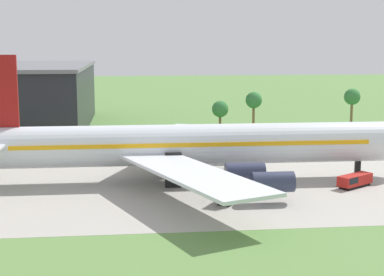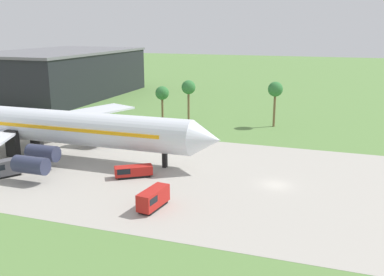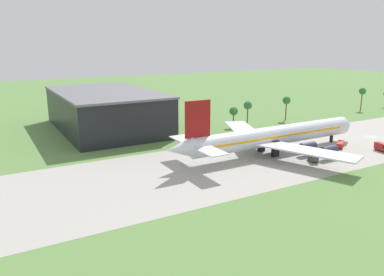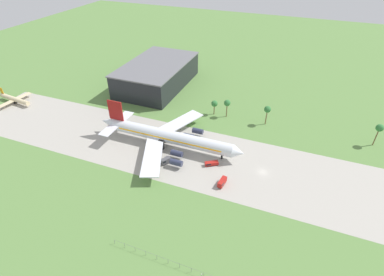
{
  "view_description": "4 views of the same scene",
  "coord_description": "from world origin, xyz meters",
  "px_view_note": "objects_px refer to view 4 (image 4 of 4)",
  "views": [
    {
      "loc": [
        -55.28,
        -84.84,
        20.89
      ],
      "look_at": [
        -45.88,
        2.52,
        6.71
      ],
      "focal_mm": 55.0,
      "sensor_mm": 36.0,
      "label": 1
    },
    {
      "loc": [
        7.7,
        -63.17,
        23.9
      ],
      "look_at": [
        -14.59,
        2.52,
        5.71
      ],
      "focal_mm": 40.0,
      "sensor_mm": 36.0,
      "label": 2
    },
    {
      "loc": [
        -127.28,
        -85.99,
        34.83
      ],
      "look_at": [
        -77.17,
        2.52,
        8.79
      ],
      "focal_mm": 35.0,
      "sensor_mm": 36.0,
      "label": 3
    },
    {
      "loc": [
        7.41,
        -103.75,
        87.64
      ],
      "look_at": [
        -35.47,
        5.0,
        6.0
      ],
      "focal_mm": 28.0,
      "sensor_mm": 36.0,
      "label": 4
    }
  ],
  "objects_px": {
    "jet_airliner": "(168,136)",
    "fuel_truck": "(222,182)",
    "baggage_tug": "(165,161)",
    "terminal_building": "(157,74)",
    "catering_van": "(211,164)",
    "no_stopping_sign": "(202,275)",
    "regional_aircraft": "(15,99)"
  },
  "relations": [
    {
      "from": "regional_aircraft",
      "to": "no_stopping_sign",
      "type": "bearing_deg",
      "value": -23.72
    },
    {
      "from": "no_stopping_sign",
      "to": "terminal_building",
      "type": "height_order",
      "value": "terminal_building"
    },
    {
      "from": "fuel_truck",
      "to": "catering_van",
      "type": "xyz_separation_m",
      "value": [
        -8.25,
        10.35,
        -0.41
      ]
    },
    {
      "from": "catering_van",
      "to": "regional_aircraft",
      "type": "bearing_deg",
      "value": 174.67
    },
    {
      "from": "regional_aircraft",
      "to": "baggage_tug",
      "type": "height_order",
      "value": "regional_aircraft"
    },
    {
      "from": "fuel_truck",
      "to": "catering_van",
      "type": "relative_size",
      "value": 0.94
    },
    {
      "from": "fuel_truck",
      "to": "no_stopping_sign",
      "type": "relative_size",
      "value": 3.47
    },
    {
      "from": "baggage_tug",
      "to": "catering_van",
      "type": "xyz_separation_m",
      "value": [
        19.64,
        6.39,
        -0.48
      ]
    },
    {
      "from": "baggage_tug",
      "to": "fuel_truck",
      "type": "bearing_deg",
      "value": -8.08
    },
    {
      "from": "jet_airliner",
      "to": "baggage_tug",
      "type": "distance_m",
      "value": 14.35
    },
    {
      "from": "jet_airliner",
      "to": "regional_aircraft",
      "type": "height_order",
      "value": "jet_airliner"
    },
    {
      "from": "terminal_building",
      "to": "jet_airliner",
      "type": "bearing_deg",
      "value": -59.07
    },
    {
      "from": "catering_van",
      "to": "fuel_truck",
      "type": "bearing_deg",
      "value": -51.42
    },
    {
      "from": "regional_aircraft",
      "to": "catering_van",
      "type": "bearing_deg",
      "value": -5.33
    },
    {
      "from": "catering_van",
      "to": "terminal_building",
      "type": "xyz_separation_m",
      "value": [
        -60.82,
        67.09,
        6.86
      ]
    },
    {
      "from": "jet_airliner",
      "to": "fuel_truck",
      "type": "relative_size",
      "value": 12.89
    },
    {
      "from": "jet_airliner",
      "to": "regional_aircraft",
      "type": "relative_size",
      "value": 3.12
    },
    {
      "from": "jet_airliner",
      "to": "no_stopping_sign",
      "type": "bearing_deg",
      "value": -56.24
    },
    {
      "from": "terminal_building",
      "to": "catering_van",
      "type": "bearing_deg",
      "value": -47.81
    },
    {
      "from": "jet_airliner",
      "to": "terminal_building",
      "type": "relative_size",
      "value": 1.23
    },
    {
      "from": "jet_airliner",
      "to": "baggage_tug",
      "type": "relative_size",
      "value": 14.98
    },
    {
      "from": "regional_aircraft",
      "to": "no_stopping_sign",
      "type": "relative_size",
      "value": 14.33
    },
    {
      "from": "regional_aircraft",
      "to": "baggage_tug",
      "type": "distance_m",
      "value": 112.36
    },
    {
      "from": "catering_van",
      "to": "no_stopping_sign",
      "type": "xyz_separation_m",
      "value": [
        14.16,
        -51.35,
        0.01
      ]
    },
    {
      "from": "fuel_truck",
      "to": "no_stopping_sign",
      "type": "bearing_deg",
      "value": -81.81
    },
    {
      "from": "jet_airliner",
      "to": "terminal_building",
      "type": "bearing_deg",
      "value": 120.93
    },
    {
      "from": "baggage_tug",
      "to": "catering_van",
      "type": "relative_size",
      "value": 0.81
    },
    {
      "from": "jet_airliner",
      "to": "catering_van",
      "type": "relative_size",
      "value": 12.17
    },
    {
      "from": "terminal_building",
      "to": "baggage_tug",
      "type": "bearing_deg",
      "value": -60.73
    },
    {
      "from": "terminal_building",
      "to": "regional_aircraft",
      "type": "bearing_deg",
      "value": -141.74
    },
    {
      "from": "baggage_tug",
      "to": "terminal_building",
      "type": "height_order",
      "value": "terminal_building"
    },
    {
      "from": "regional_aircraft",
      "to": "catering_van",
      "type": "relative_size",
      "value": 3.9
    }
  ]
}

